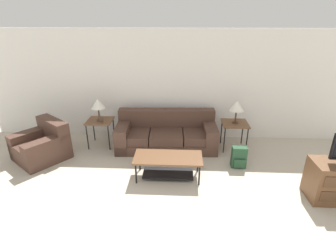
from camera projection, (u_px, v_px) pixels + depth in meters
The scene contains 10 objects.
wall_back at pixel (174, 86), 6.25m from camera, with size 9.12×0.06×2.60m.
couch at pixel (166, 135), 6.07m from camera, with size 2.29×1.03×0.82m.
armchair at pixel (42, 146), 5.59m from camera, with size 1.32×1.32×0.80m.
coffee_table at pixel (168, 162), 4.88m from camera, with size 1.27×0.57×0.44m.
side_table_left at pixel (100, 123), 6.04m from camera, with size 0.57×0.55×0.63m.
side_table_right at pixel (235, 125), 5.90m from camera, with size 0.57×0.55×0.63m.
table_lamp_left at pixel (98, 104), 5.86m from camera, with size 0.32×0.32×0.51m.
table_lamp_right at pixel (237, 106), 5.72m from camera, with size 0.32×0.32×0.51m.
backpack at pixel (239, 157), 5.27m from camera, with size 0.29×0.25×0.44m.
picture_frame at pixel (101, 119), 5.91m from camera, with size 0.10×0.04×0.13m.
Camera 1 is at (0.17, -1.82, 2.85)m, focal length 28.00 mm.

